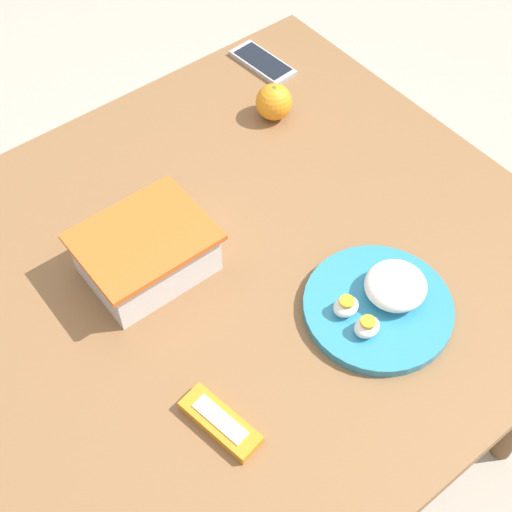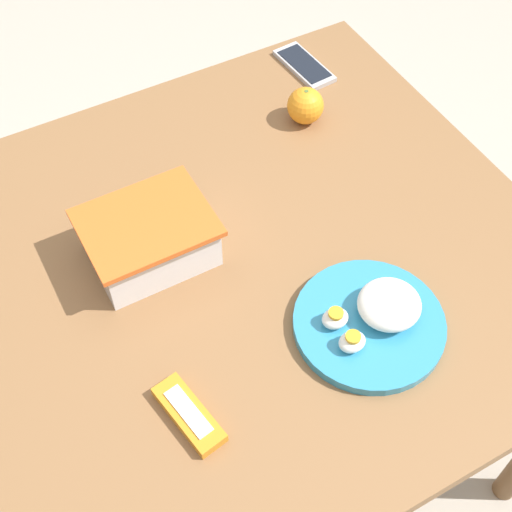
% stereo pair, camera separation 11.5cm
% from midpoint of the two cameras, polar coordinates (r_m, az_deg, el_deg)
% --- Properties ---
extents(ground_plane, '(10.00, 10.00, 0.00)m').
position_cam_midpoint_polar(ground_plane, '(1.81, 1.02, -13.94)').
color(ground_plane, '#B2A899').
extents(table, '(1.03, 0.95, 0.71)m').
position_cam_midpoint_polar(table, '(1.26, 1.42, -2.59)').
color(table, brown).
rests_on(table, ground_plane).
extents(food_container, '(0.21, 0.16, 0.09)m').
position_cam_midpoint_polar(food_container, '(1.17, -5.77, 1.08)').
color(food_container, white).
rests_on(food_container, table).
extents(orange_fruit, '(0.07, 0.07, 0.07)m').
position_cam_midpoint_polar(orange_fruit, '(1.40, 6.38, 11.74)').
color(orange_fruit, orange).
rests_on(orange_fruit, table).
extents(rice_plate, '(0.24, 0.24, 0.06)m').
position_cam_midpoint_polar(rice_plate, '(1.12, 12.30, -5.14)').
color(rice_plate, teal).
rests_on(rice_plate, table).
extents(candy_bar, '(0.07, 0.13, 0.02)m').
position_cam_midpoint_polar(candy_bar, '(1.03, -2.15, -12.78)').
color(candy_bar, orange).
rests_on(candy_bar, table).
extents(cell_phone, '(0.07, 0.15, 0.01)m').
position_cam_midpoint_polar(cell_phone, '(1.54, 6.09, 14.80)').
color(cell_phone, '#ADADB2').
rests_on(cell_phone, table).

